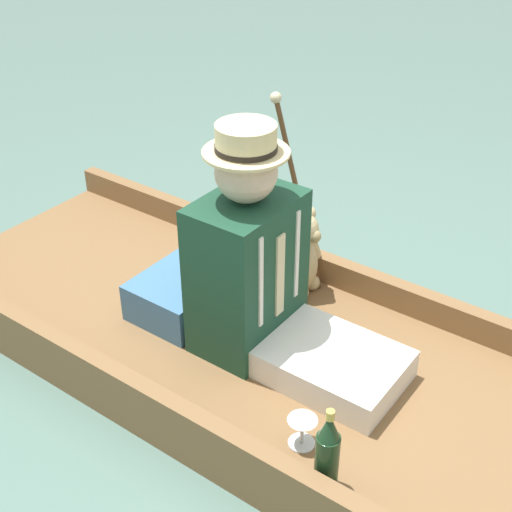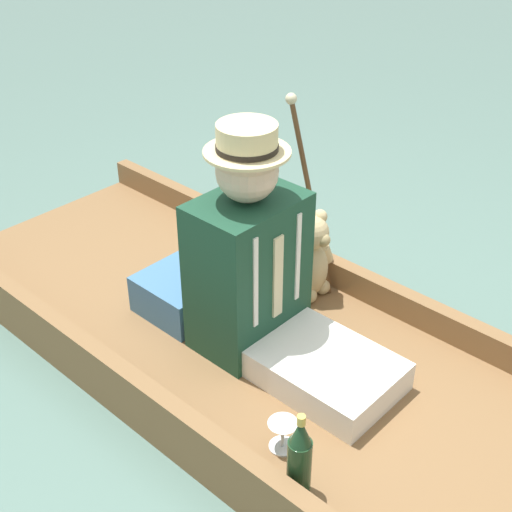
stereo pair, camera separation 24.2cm
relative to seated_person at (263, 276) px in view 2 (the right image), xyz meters
name	(u,v)px [view 2 (the right image)]	position (x,y,z in m)	size (l,w,h in m)	color
ground_plane	(296,389)	(0.00, 0.16, -0.42)	(16.00, 16.00, 0.00)	slate
punt_boat	(296,375)	(0.00, 0.16, -0.35)	(1.06, 3.22, 0.22)	brown
seat_cushion	(195,286)	(-0.02, -0.38, -0.23)	(0.43, 0.30, 0.15)	teal
seated_person	(263,276)	(0.00, 0.00, 0.00)	(0.39, 0.74, 0.84)	white
teddy_bear	(311,258)	(-0.37, -0.08, -0.13)	(0.26, 0.15, 0.37)	tan
wine_glass	(283,430)	(0.32, 0.38, -0.23)	(0.09, 0.09, 0.10)	silver
walking_cane	(307,180)	(-0.43, -0.16, 0.15)	(0.04, 0.26, 0.79)	brown
champagne_bottle	(299,458)	(0.41, 0.52, -0.17)	(0.07, 0.07, 0.30)	#19381E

